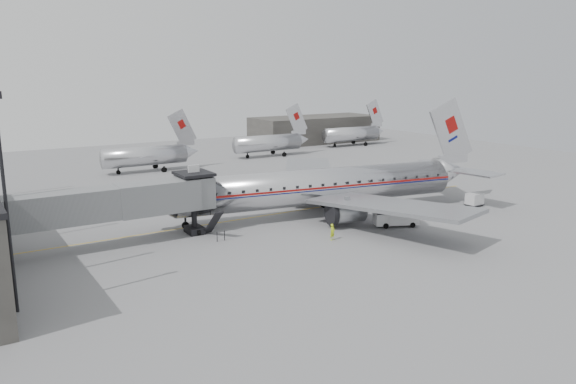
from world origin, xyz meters
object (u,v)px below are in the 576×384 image
(airliner, at_px, (325,186))
(service_van, at_px, (397,216))
(baggage_cart_white, at_px, (474,199))
(baggage_cart_navy, at_px, (366,203))
(ramp_worker, at_px, (332,232))

(airliner, distance_m, service_van, 9.35)
(airliner, distance_m, baggage_cart_white, 19.51)
(airliner, bearing_deg, baggage_cart_navy, 0.46)
(baggage_cart_navy, bearing_deg, ramp_worker, -120.22)
(service_van, xyz_separation_m, baggage_cart_white, (14.64, 1.72, -0.31))
(baggage_cart_navy, xyz_separation_m, ramp_worker, (-10.97, -8.00, 0.00))
(baggage_cart_white, relative_size, ramp_worker, 1.26)
(airliner, bearing_deg, service_van, -57.78)
(airliner, xyz_separation_m, baggage_cart_white, (18.17, -6.66, -2.50))
(airliner, relative_size, ramp_worker, 25.13)
(service_van, height_order, baggage_cart_navy, service_van)
(service_van, xyz_separation_m, ramp_worker, (-8.99, -0.49, -0.33))
(baggage_cart_white, bearing_deg, baggage_cart_navy, 152.88)
(baggage_cart_navy, relative_size, baggage_cart_white, 1.15)
(service_van, distance_m, baggage_cart_white, 14.74)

